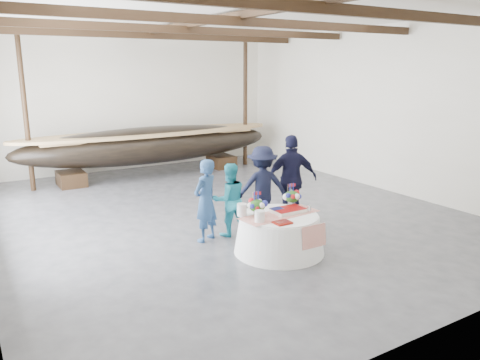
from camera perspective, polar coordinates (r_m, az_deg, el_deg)
floor at (r=11.20m, az=-2.46°, el=-3.90°), size 10.00×12.00×0.01m
wall_back at (r=16.24m, az=-12.97°, el=9.31°), size 10.00×0.02×4.50m
wall_front at (r=6.24m, az=25.04°, el=2.06°), size 10.00×0.02×4.50m
wall_right at (r=13.85m, az=16.08°, el=8.45°), size 0.02×12.00×4.50m
ceiling at (r=10.74m, az=-2.71°, el=19.65°), size 10.00×12.00×0.01m
pavilion_structure at (r=11.39m, az=-4.65°, el=16.76°), size 9.80×11.76×4.50m
longboat_display at (r=14.97m, az=-10.72°, el=4.25°), size 8.33×1.67×1.56m
banquet_table at (r=8.75m, az=4.80°, el=-6.51°), size 1.68×1.68×0.72m
tabletop_items at (r=8.71m, az=4.26°, el=-3.05°), size 1.59×1.00×0.40m
guest_woman_blue at (r=9.18m, az=-4.22°, el=-2.51°), size 0.71×0.62×1.65m
guest_woman_teal at (r=9.48m, az=-1.32°, el=-2.40°), size 0.82×0.69×1.50m
guest_man_left at (r=9.99m, az=2.73°, el=-0.83°), size 1.29×1.02×1.76m
guest_man_right at (r=10.30m, az=6.31°, el=0.11°), size 1.24×0.85×1.95m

